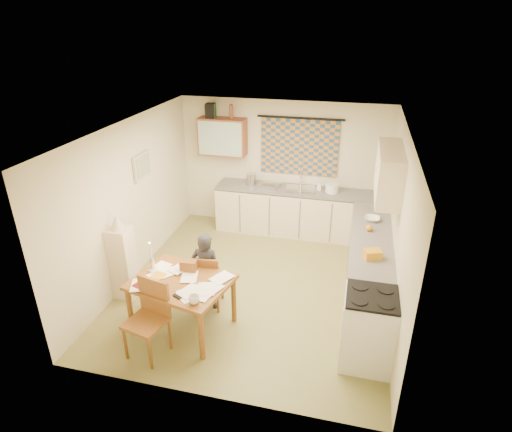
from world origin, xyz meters
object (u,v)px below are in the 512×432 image
(chair_far, at_px, (208,290))
(counter_right, at_px, (369,269))
(person, at_px, (206,271))
(dining_table, at_px, (183,304))
(shelf_stand, at_px, (123,263))
(stove, at_px, (368,329))
(counter_back, at_px, (302,212))

(chair_far, bearing_deg, counter_right, -166.99)
(counter_right, height_order, person, person)
(counter_right, height_order, dining_table, counter_right)
(counter_right, distance_m, shelf_stand, 3.65)
(stove, relative_size, dining_table, 0.69)
(counter_right, relative_size, chair_far, 3.38)
(stove, distance_m, chair_far, 2.33)
(counter_back, relative_size, stove, 3.41)
(counter_right, relative_size, dining_table, 2.11)
(counter_back, relative_size, shelf_stand, 2.91)
(counter_back, height_order, counter_right, same)
(dining_table, bearing_deg, counter_right, 41.66)
(counter_back, height_order, dining_table, counter_back)
(counter_back, bearing_deg, person, -110.78)
(dining_table, xyz_separation_m, person, (0.16, 0.52, 0.22))
(chair_far, distance_m, person, 0.32)
(counter_back, bearing_deg, stove, -68.59)
(dining_table, relative_size, person, 1.18)
(stove, height_order, dining_table, stove)
(shelf_stand, bearing_deg, counter_right, 13.82)
(stove, relative_size, person, 0.81)
(stove, relative_size, shelf_stand, 0.85)
(counter_right, relative_size, shelf_stand, 2.60)
(dining_table, height_order, shelf_stand, shelf_stand)
(counter_right, distance_m, chair_far, 2.39)
(stove, height_order, person, person)
(counter_back, bearing_deg, shelf_stand, -130.56)
(stove, height_order, shelf_stand, shelf_stand)
(person, bearing_deg, counter_right, -159.41)
(counter_back, distance_m, shelf_stand, 3.51)
(counter_right, distance_m, dining_table, 2.76)
(stove, bearing_deg, shelf_stand, 171.34)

